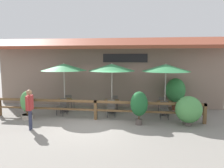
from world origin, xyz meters
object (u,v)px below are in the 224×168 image
object	(u,v)px
chair_middle_wallside	(114,102)
chair_far_wallside	(162,103)
patio_umbrella_middle	(112,67)
pedestrian	(30,104)
dining_table_near	(65,102)
potted_plant_broad_leaf	(27,104)
dining_table_far	(165,105)
dining_table_middle	(112,103)
patio_umbrella_near	(64,67)
potted_plant_tall_tropical	(139,105)
chair_middle_streetside	(111,107)
patio_umbrella_far	(166,68)
potted_plant_small_flowering	(189,110)
chair_near_streetside	(62,106)
chair_near_wallside	(69,101)
potted_plant_entrance_palm	(175,91)
chair_far_streetside	(164,109)

from	to	relation	value
chair_middle_wallside	chair_far_wallside	bearing A→B (deg)	164.46
patio_umbrella_middle	pedestrian	distance (m)	4.63
dining_table_near	potted_plant_broad_leaf	size ratio (longest dim) A/B	0.60
patio_umbrella_middle	chair_far_wallside	bearing A→B (deg)	12.03
dining_table_far	dining_table_middle	bearing A→B (deg)	178.92
patio_umbrella_near	dining_table_near	xyz separation A→B (m)	(-0.00, 0.00, -1.93)
dining_table_near	potted_plant_tall_tropical	world-z (taller)	potted_plant_tall_tropical
chair_middle_streetside	chair_middle_wallside	distance (m)	1.35
pedestrian	potted_plant_tall_tropical	bearing A→B (deg)	-87.04
patio_umbrella_far	potted_plant_small_flowering	distance (m)	2.57
pedestrian	chair_near_streetside	bearing A→B (deg)	-23.80
chair_middle_streetside	patio_umbrella_middle	bearing A→B (deg)	86.39
dining_table_far	patio_umbrella_middle	bearing A→B (deg)	178.92
dining_table_near	chair_near_streetside	bearing A→B (deg)	-82.00
chair_near_wallside	chair_far_wallside	size ratio (longest dim) A/B	1.00
chair_near_streetside	chair_middle_streetside	distance (m)	2.63
potted_plant_broad_leaf	chair_near_streetside	bearing A→B (deg)	35.97
dining_table_middle	patio_umbrella_far	bearing A→B (deg)	-1.08
patio_umbrella_near	patio_umbrella_far	xyz separation A→B (m)	(5.48, 0.02, 0.00)
dining_table_middle	potted_plant_entrance_palm	xyz separation A→B (m)	(3.53, 1.17, 0.57)
chair_near_streetside	dining_table_middle	bearing A→B (deg)	27.15
patio_umbrella_middle	chair_middle_streetside	bearing A→B (deg)	-85.12
chair_far_streetside	potted_plant_entrance_palm	world-z (taller)	potted_plant_entrance_palm
patio_umbrella_near	patio_umbrella_middle	world-z (taller)	same
chair_middle_streetside	chair_middle_wallside	bearing A→B (deg)	82.61
chair_middle_streetside	potted_plant_small_flowering	world-z (taller)	potted_plant_small_flowering
dining_table_near	chair_near_streetside	world-z (taller)	chair_near_streetside
patio_umbrella_far	chair_far_streetside	bearing A→B (deg)	-97.17
potted_plant_small_flowering	chair_far_streetside	bearing A→B (deg)	134.19
chair_middle_wallside	potted_plant_small_flowering	xyz separation A→B (m)	(3.67, -2.36, 0.23)
chair_far_wallside	chair_middle_wallside	bearing A→B (deg)	3.76
potted_plant_broad_leaf	patio_umbrella_far	bearing A→B (deg)	13.77
chair_far_wallside	potted_plant_entrance_palm	bearing A→B (deg)	-137.45
chair_far_wallside	patio_umbrella_middle	bearing A→B (deg)	17.64
dining_table_far	potted_plant_tall_tropical	size ratio (longest dim) A/B	0.54
chair_near_wallside	potted_plant_tall_tropical	world-z (taller)	potted_plant_tall_tropical
potted_plant_tall_tropical	dining_table_far	bearing A→B (deg)	54.05
dining_table_far	chair_far_wallside	world-z (taller)	chair_far_wallside
dining_table_near	pedestrian	xyz separation A→B (m)	(-0.38, -3.12, 0.52)
dining_table_near	potted_plant_small_flowering	bearing A→B (deg)	-14.15
chair_middle_streetside	dining_table_near	bearing A→B (deg)	159.13
chair_far_streetside	chair_near_streetside	bearing A→B (deg)	178.24
patio_umbrella_middle	potted_plant_entrance_palm	xyz separation A→B (m)	(3.53, 1.17, -1.37)
chair_near_streetside	dining_table_far	size ratio (longest dim) A/B	1.05
dining_table_far	chair_far_wallside	bearing A→B (deg)	96.21
potted_plant_tall_tropical	chair_near_streetside	bearing A→B (deg)	163.77
chair_near_wallside	patio_umbrella_middle	world-z (taller)	patio_umbrella_middle
dining_table_far	potted_plant_entrance_palm	world-z (taller)	potted_plant_entrance_palm
chair_near_streetside	patio_umbrella_middle	distance (m)	3.34
dining_table_near	chair_near_streetside	distance (m)	0.63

